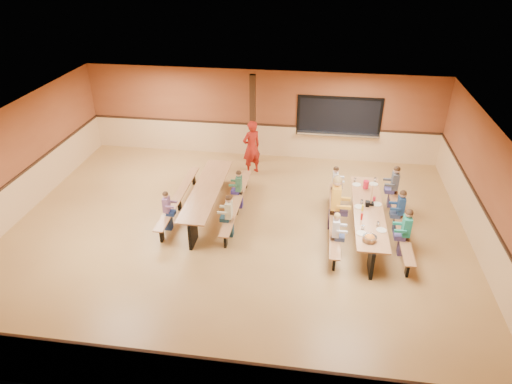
# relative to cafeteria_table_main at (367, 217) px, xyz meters

# --- Properties ---
(ground) EXTENTS (12.00, 12.00, 0.00)m
(ground) POSITION_rel_cafeteria_table_main_xyz_m (-3.35, -0.49, -0.53)
(ground) COLOR #9F723C
(ground) RESTS_ON ground
(room_envelope) EXTENTS (12.04, 10.04, 3.02)m
(room_envelope) POSITION_rel_cafeteria_table_main_xyz_m (-3.35, -0.49, 0.16)
(room_envelope) COLOR brown
(room_envelope) RESTS_ON ground
(kitchen_pass_through) EXTENTS (2.78, 0.28, 1.38)m
(kitchen_pass_through) POSITION_rel_cafeteria_table_main_xyz_m (-0.75, 4.48, 0.96)
(kitchen_pass_through) COLOR black
(kitchen_pass_through) RESTS_ON ground
(structural_post) EXTENTS (0.18, 0.18, 3.00)m
(structural_post) POSITION_rel_cafeteria_table_main_xyz_m (-3.55, 3.91, 0.97)
(structural_post) COLOR black
(structural_post) RESTS_ON ground
(cafeteria_table_main) EXTENTS (1.91, 3.70, 0.74)m
(cafeteria_table_main) POSITION_rel_cafeteria_table_main_xyz_m (0.00, 0.00, 0.00)
(cafeteria_table_main) COLOR #A46B41
(cafeteria_table_main) RESTS_ON ground
(cafeteria_table_second) EXTENTS (1.91, 3.70, 0.74)m
(cafeteria_table_second) POSITION_rel_cafeteria_table_main_xyz_m (-4.31, 0.50, 0.00)
(cafeteria_table_second) COLOR #A46B41
(cafeteria_table_second) RESTS_ON ground
(seated_child_white_left) EXTENTS (0.34, 0.28, 1.15)m
(seated_child_white_left) POSITION_rel_cafeteria_table_main_xyz_m (-0.83, -0.98, 0.05)
(seated_child_white_left) COLOR white
(seated_child_white_left) RESTS_ON ground
(seated_adult_yellow) EXTENTS (0.50, 0.41, 1.49)m
(seated_adult_yellow) POSITION_rel_cafeteria_table_main_xyz_m (-0.83, 0.21, 0.22)
(seated_adult_yellow) COLOR gold
(seated_adult_yellow) RESTS_ON ground
(seated_child_grey_left) EXTENTS (0.33, 0.27, 1.13)m
(seated_child_grey_left) POSITION_rel_cafeteria_table_main_xyz_m (-0.83, 1.52, 0.04)
(seated_child_grey_left) COLOR white
(seated_child_grey_left) RESTS_ON ground
(seated_child_teal_right) EXTENTS (0.39, 0.32, 1.25)m
(seated_child_teal_right) POSITION_rel_cafeteria_table_main_xyz_m (0.82, -0.74, 0.10)
(seated_child_teal_right) COLOR #1E846A
(seated_child_teal_right) RESTS_ON ground
(seated_child_navy_right) EXTENTS (0.37, 0.30, 1.20)m
(seated_child_navy_right) POSITION_rel_cafeteria_table_main_xyz_m (0.82, 0.25, 0.08)
(seated_child_navy_right) COLOR navy
(seated_child_navy_right) RESTS_ON ground
(seated_child_char_right) EXTENTS (0.39, 0.32, 1.24)m
(seated_child_char_right) POSITION_rel_cafeteria_table_main_xyz_m (0.82, 1.54, 0.10)
(seated_child_char_right) COLOR #484A51
(seated_child_char_right) RESTS_ON ground
(seated_child_purple_sec) EXTENTS (0.32, 0.26, 1.11)m
(seated_child_purple_sec) POSITION_rel_cafeteria_table_main_xyz_m (-5.14, -0.50, 0.03)
(seated_child_purple_sec) COLOR slate
(seated_child_purple_sec) RESTS_ON ground
(seated_child_green_sec) EXTENTS (0.33, 0.27, 1.14)m
(seated_child_green_sec) POSITION_rel_cafeteria_table_main_xyz_m (-3.49, 0.88, 0.04)
(seated_child_green_sec) COLOR #306245
(seated_child_green_sec) RESTS_ON ground
(seated_child_tan_sec) EXTENTS (0.35, 0.28, 1.16)m
(seated_child_tan_sec) POSITION_rel_cafeteria_table_main_xyz_m (-3.49, -0.56, 0.05)
(seated_child_tan_sec) COLOR beige
(seated_child_tan_sec) RESTS_ON ground
(standing_woman) EXTENTS (0.77, 0.75, 1.78)m
(standing_woman) POSITION_rel_cafeteria_table_main_xyz_m (-3.47, 3.08, 0.37)
(standing_woman) COLOR #A01C12
(standing_woman) RESTS_ON ground
(punch_pitcher) EXTENTS (0.16, 0.16, 0.22)m
(punch_pitcher) POSITION_rel_cafeteria_table_main_xyz_m (-0.00, 1.14, 0.32)
(punch_pitcher) COLOR red
(punch_pitcher) RESTS_ON cafeteria_table_main
(chip_bowl) EXTENTS (0.32, 0.32, 0.15)m
(chip_bowl) POSITION_rel_cafeteria_table_main_xyz_m (-0.08, -1.38, 0.29)
(chip_bowl) COLOR orange
(chip_bowl) RESTS_ON cafeteria_table_main
(napkin_dispenser) EXTENTS (0.10, 0.14, 0.13)m
(napkin_dispenser) POSITION_rel_cafeteria_table_main_xyz_m (-0.02, 0.18, 0.28)
(napkin_dispenser) COLOR black
(napkin_dispenser) RESTS_ON cafeteria_table_main
(condiment_mustard) EXTENTS (0.06, 0.06, 0.17)m
(condiment_mustard) POSITION_rel_cafeteria_table_main_xyz_m (-0.16, -0.06, 0.30)
(condiment_mustard) COLOR yellow
(condiment_mustard) RESTS_ON cafeteria_table_main
(condiment_ketchup) EXTENTS (0.06, 0.06, 0.17)m
(condiment_ketchup) POSITION_rel_cafeteria_table_main_xyz_m (-0.21, -0.49, 0.30)
(condiment_ketchup) COLOR #B2140F
(condiment_ketchup) RESTS_ON cafeteria_table_main
(table_paddle) EXTENTS (0.16, 0.16, 0.56)m
(table_paddle) POSITION_rel_cafeteria_table_main_xyz_m (0.07, 0.27, 0.35)
(table_paddle) COLOR black
(table_paddle) RESTS_ON cafeteria_table_main
(place_settings) EXTENTS (0.65, 3.30, 0.11)m
(place_settings) POSITION_rel_cafeteria_table_main_xyz_m (-0.00, 0.00, 0.27)
(place_settings) COLOR beige
(place_settings) RESTS_ON cafeteria_table_main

